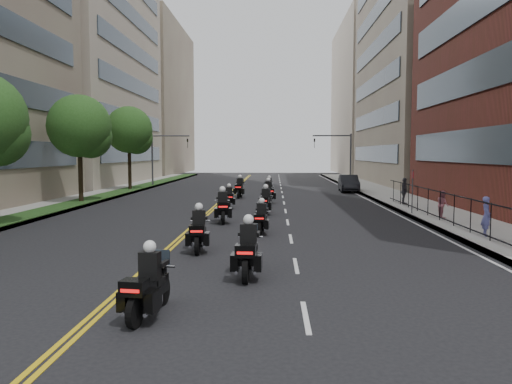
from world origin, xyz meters
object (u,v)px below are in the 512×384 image
motorcycle_1 (248,253)px  parked_sedan (349,183)px  motorcycle_6 (229,198)px  motorcycle_2 (199,232)px  motorcycle_9 (269,187)px  pedestrian_a (486,216)px  pedestrian_b (443,204)px  motorcycle_7 (269,193)px  motorcycle_3 (261,220)px  pedestrian_c (404,191)px  motorcycle_5 (265,202)px  motorcycle_4 (223,208)px  motorcycle_0 (148,287)px  motorcycle_8 (240,189)px

motorcycle_1 → parked_sedan: bearing=78.6°
motorcycle_1 → motorcycle_6: (-2.19, 17.99, -0.08)m
motorcycle_1 → motorcycle_2: size_ratio=1.03×
motorcycle_9 → pedestrian_a: bearing=-67.4°
motorcycle_2 → pedestrian_b: size_ratio=1.65×
motorcycle_7 → motorcycle_3: bearing=-98.3°
motorcycle_1 → parked_sedan: 33.10m
motorcycle_7 → pedestrian_c: pedestrian_c is taller
motorcycle_1 → motorcycle_3: 7.83m
motorcycle_1 → motorcycle_7: 21.68m
motorcycle_5 → pedestrian_c: (9.22, 4.52, 0.35)m
pedestrian_a → pedestrian_c: bearing=7.3°
motorcycle_2 → pedestrian_c: pedestrian_c is taller
motorcycle_4 → pedestrian_b: bearing=-1.6°
motorcycle_0 → motorcycle_1: bearing=68.8°
motorcycle_7 → pedestrian_b: bearing=-52.3°
motorcycle_9 → motorcycle_2: bearing=-94.9°
motorcycle_3 → parked_sedan: 25.49m
motorcycle_2 → pedestrian_a: 11.93m
parked_sedan → motorcycle_8: bearing=-142.7°
motorcycle_4 → pedestrian_c: 13.96m
motorcycle_5 → pedestrian_c: bearing=32.0°
motorcycle_7 → pedestrian_a: motorcycle_7 is taller
motorcycle_4 → motorcycle_9: 18.08m
motorcycle_7 → pedestrian_c: (9.11, -2.30, 0.33)m
motorcycle_5 → pedestrian_b: size_ratio=1.64×
motorcycle_0 → pedestrian_a: (11.57, 10.26, 0.31)m
motorcycle_3 → pedestrian_c: pedestrian_c is taller
motorcycle_3 → motorcycle_4: (-2.09, 3.45, 0.11)m
motorcycle_8 → motorcycle_7: bearing=-55.9°
motorcycle_6 → pedestrian_b: 13.12m
motorcycle_8 → motorcycle_5: bearing=-75.0°
motorcycle_4 → motorcycle_8: size_ratio=1.02×
motorcycle_8 → parked_sedan: bearing=37.4°
motorcycle_1 → motorcycle_2: 4.27m
motorcycle_5 → parked_sedan: motorcycle_5 is taller
pedestrian_b → motorcycle_2: bearing=124.0°
motorcycle_3 → motorcycle_7: motorcycle_7 is taller
motorcycle_5 → parked_sedan: bearing=72.8°
motorcycle_6 → motorcycle_8: 7.61m
motorcycle_6 → pedestrian_a: pedestrian_a is taller
motorcycle_9 → pedestrian_b: bearing=-60.5°
motorcycle_0 → motorcycle_6: bearing=98.3°
motorcycle_7 → motorcycle_9: bearing=82.6°
pedestrian_a → motorcycle_0: bearing=138.4°
motorcycle_6 → pedestrian_b: pedestrian_b is taller
motorcycle_2 → motorcycle_6: motorcycle_2 is taller
motorcycle_5 → motorcycle_2: bearing=-95.5°
motorcycle_8 → motorcycle_9: motorcycle_8 is taller
motorcycle_5 → motorcycle_9: 14.36m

